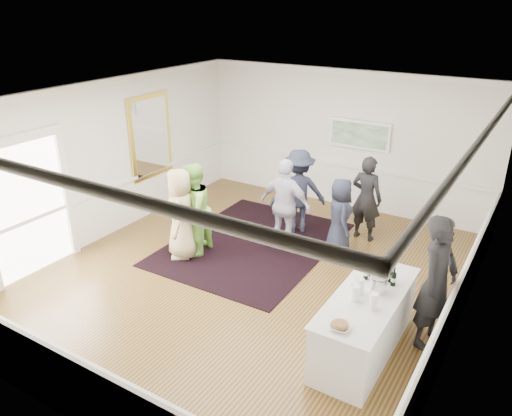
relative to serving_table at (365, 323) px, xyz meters
The scene contains 23 objects.
floor 2.66m from the serving_table, 159.34° to the left, with size 8.00×8.00×0.00m, color brown.
ceiling 3.80m from the serving_table, 159.34° to the left, with size 7.00×8.00×0.02m, color white.
wall_left 6.14m from the serving_table, behind, with size 0.02×8.00×3.20m, color white.
wall_right 1.81m from the serving_table, 41.58° to the left, with size 0.02×8.00×3.20m, color white.
wall_back 5.62m from the serving_table, 116.50° to the left, with size 7.00×0.02×3.20m, color white.
wall_front 4.10m from the serving_table, 128.63° to the right, with size 7.00×0.02×3.20m, color white.
wainscoting 2.63m from the serving_table, 159.34° to the left, with size 7.00×8.00×1.00m, color white, non-canonical shape.
mirror 6.46m from the serving_table, 159.35° to the left, with size 0.05×1.25×1.85m.
doorway 6.06m from the serving_table, behind, with size 0.10×1.78×2.56m.
landscape_painting 5.45m from the serving_table, 112.88° to the left, with size 1.44×0.06×0.66m.
area_rug 3.68m from the serving_table, 147.56° to the left, with size 2.93×3.85×0.02m, color black.
serving_table is the anchor object (origin of this frame).
bartender 1.14m from the serving_table, 42.08° to the left, with size 0.73×0.48×2.00m, color black.
guest_tan 4.09m from the serving_table, 167.91° to the left, with size 0.87×0.57×1.78m, color tan.
guest_green 4.02m from the serving_table, 164.78° to the left, with size 0.89×0.70×1.84m, color #92D956.
guest_lilac 3.30m from the serving_table, 138.70° to the left, with size 1.09×0.45×1.86m, color silver.
guest_dark_a 4.01m from the serving_table, 130.94° to the left, with size 1.17×0.67×1.80m, color #1F2335.
guest_dark_b 3.68m from the serving_table, 110.43° to the left, with size 0.65×0.43×1.78m, color black.
guest_navy 2.98m from the serving_table, 120.10° to the left, with size 0.75×0.49×1.53m, color #1F2335.
wine_bottles 0.77m from the serving_table, 90.94° to the left, with size 0.46×0.27×0.31m.
juice_pitchers 0.59m from the serving_table, 100.04° to the right, with size 0.40×0.36×0.24m.
ice_bucket 0.59m from the serving_table, 66.38° to the left, with size 0.26×0.26×0.24m, color silver.
nut_bowl 1.00m from the serving_table, 92.77° to the right, with size 0.27×0.27×0.08m.
Camera 1 is at (4.19, -6.65, 4.67)m, focal length 35.00 mm.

